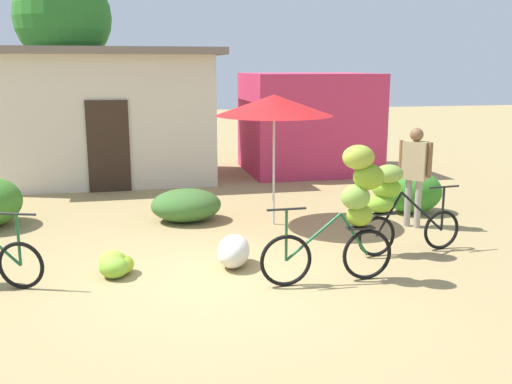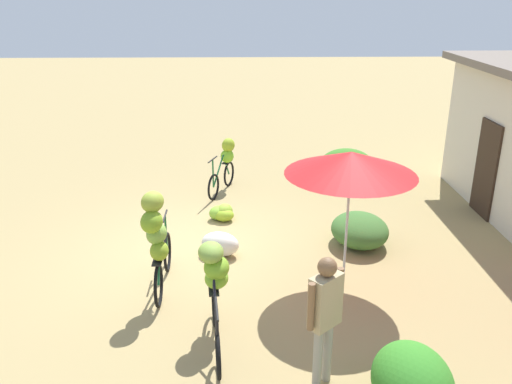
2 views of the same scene
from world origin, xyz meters
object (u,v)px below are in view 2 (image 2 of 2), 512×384
market_umbrella (351,163)px  person_vendor (325,309)px  banana_pile_on_ground (222,213)px  bicycle_near_pile (157,236)px  bicycle_center_loaded (215,281)px  produce_sack (220,244)px  bicycle_leftmost (225,161)px

market_umbrella → person_vendor: market_umbrella is taller
banana_pile_on_ground → person_vendor: (4.96, 1.37, 0.90)m
bicycle_near_pile → person_vendor: (2.01, 2.23, 0.01)m
bicycle_center_loaded → banana_pile_on_ground: 3.98m
bicycle_center_loaded → produce_sack: size_ratio=2.43×
market_umbrella → bicycle_leftmost: (-4.45, -2.02, -1.36)m
market_umbrella → person_vendor: bearing=-16.5°
produce_sack → banana_pile_on_ground: bearing=-179.3°
bicycle_leftmost → banana_pile_on_ground: (1.79, -0.03, -0.56)m
produce_sack → bicycle_leftmost: bearing=179.9°
bicycle_leftmost → banana_pile_on_ground: 1.87m
bicycle_near_pile → bicycle_leftmost: bearing=169.5°
banana_pile_on_ground → produce_sack: bearing=0.7°
bicycle_leftmost → produce_sack: bicycle_leftmost is taller
market_umbrella → produce_sack: bearing=-118.0°
market_umbrella → produce_sack: 2.95m
bicycle_near_pile → banana_pile_on_ground: 3.19m
bicycle_leftmost → bicycle_near_pile: size_ratio=0.85×
market_umbrella → bicycle_near_pile: 3.09m
market_umbrella → bicycle_center_loaded: market_umbrella is taller
market_umbrella → banana_pile_on_ground: bearing=-142.5°
bicycle_near_pile → bicycle_center_loaded: (0.98, 0.91, -0.20)m
bicycle_near_pile → person_vendor: bicycle_near_pile is taller
bicycle_center_loaded → market_umbrella: bearing=122.2°
bicycle_center_loaded → person_vendor: (1.03, 1.32, 0.22)m
market_umbrella → produce_sack: (-1.08, -2.03, -1.85)m
bicycle_near_pile → produce_sack: bearing=147.3°
market_umbrella → person_vendor: size_ratio=1.32×
market_umbrella → bicycle_near_pile: market_umbrella is taller
bicycle_near_pile → person_vendor: size_ratio=1.04×
banana_pile_on_ground → produce_sack: 1.59m
bicycle_leftmost → banana_pile_on_ground: bicycle_leftmost is taller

